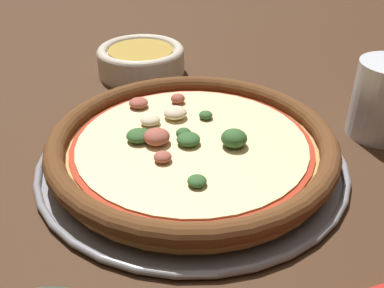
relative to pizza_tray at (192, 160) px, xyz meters
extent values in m
plane|color=#3D2616|center=(0.00, 0.00, 0.00)|extent=(3.00, 3.00, 0.00)
cylinder|color=gray|center=(0.00, 0.00, 0.00)|extent=(0.34, 0.34, 0.01)
torus|color=gray|center=(0.00, 0.00, 0.00)|extent=(0.34, 0.34, 0.01)
cylinder|color=tan|center=(0.00, 0.00, 0.01)|extent=(0.30, 0.30, 0.02)
torus|color=#563319|center=(0.00, 0.00, 0.03)|extent=(0.32, 0.32, 0.02)
cylinder|color=#A32D19|center=(0.00, 0.00, 0.02)|extent=(0.27, 0.27, 0.00)
cylinder|color=beige|center=(0.00, 0.00, 0.02)|extent=(0.25, 0.25, 0.00)
ellipsoid|color=#2D5628|center=(-0.02, 0.04, 0.03)|extent=(0.04, 0.04, 0.02)
ellipsoid|color=#2D5628|center=(0.01, 0.00, 0.03)|extent=(0.03, 0.03, 0.01)
ellipsoid|color=#994C3D|center=(-0.06, -0.07, 0.03)|extent=(0.02, 0.02, 0.01)
ellipsoid|color=beige|center=(0.00, -0.06, 0.03)|extent=(0.03, 0.03, 0.01)
ellipsoid|color=beige|center=(-0.03, -0.05, 0.03)|extent=(0.03, 0.03, 0.01)
ellipsoid|color=#2D5628|center=(0.06, 0.05, 0.03)|extent=(0.03, 0.03, 0.01)
ellipsoid|color=#2D5628|center=(0.00, -0.01, 0.03)|extent=(0.02, 0.02, 0.01)
ellipsoid|color=#2D5628|center=(-0.05, -0.02, 0.03)|extent=(0.02, 0.02, 0.01)
ellipsoid|color=#994C3D|center=(0.05, 0.00, 0.03)|extent=(0.02, 0.02, 0.01)
ellipsoid|color=#2D5628|center=(0.03, -0.05, 0.03)|extent=(0.03, 0.03, 0.01)
ellipsoid|color=#994C3D|center=(-0.02, -0.10, 0.03)|extent=(0.03, 0.03, 0.01)
ellipsoid|color=#994C3D|center=(0.03, -0.03, 0.03)|extent=(0.04, 0.04, 0.02)
cylinder|color=beige|center=(-0.15, -0.22, 0.01)|extent=(0.14, 0.14, 0.04)
torus|color=beige|center=(-0.15, -0.22, 0.03)|extent=(0.14, 0.14, 0.02)
cylinder|color=olive|center=(-0.15, -0.22, 0.03)|extent=(0.10, 0.10, 0.00)
camera|label=1|loc=(0.33, 0.26, 0.29)|focal=42.00mm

